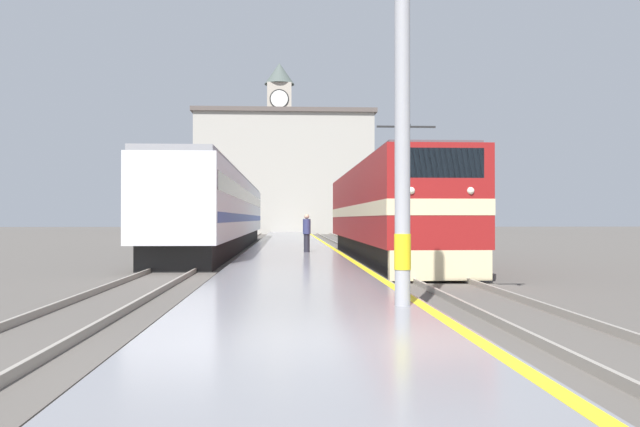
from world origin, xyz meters
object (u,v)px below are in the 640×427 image
object	(u,v)px
clock_tower	(279,143)
locomotive_train	(384,212)
person_on_platform	(307,232)
passenger_train	(223,211)
catenary_mast	(407,62)

from	to	relation	value
clock_tower	locomotive_train	bearing A→B (deg)	-84.65
locomotive_train	person_on_platform	distance (m)	3.58
locomotive_train	person_on_platform	bearing A→B (deg)	157.85
locomotive_train	person_on_platform	xyz separation A→B (m)	(-3.21, 1.31, -0.86)
person_on_platform	passenger_train	bearing A→B (deg)	118.31
catenary_mast	person_on_platform	size ratio (longest dim) A/B	4.97
passenger_train	catenary_mast	bearing A→B (deg)	-77.38
catenary_mast	clock_tower	distance (m)	69.64
passenger_train	clock_tower	size ratio (longest dim) A/B	1.49
passenger_train	person_on_platform	world-z (taller)	passenger_train
locomotive_train	passenger_train	bearing A→B (deg)	128.62
person_on_platform	clock_tower	distance (m)	53.41
passenger_train	locomotive_train	bearing A→B (deg)	-51.38
locomotive_train	catenary_mast	distance (m)	15.84
passenger_train	catenary_mast	xyz separation A→B (m)	(5.64, -25.18, 2.20)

